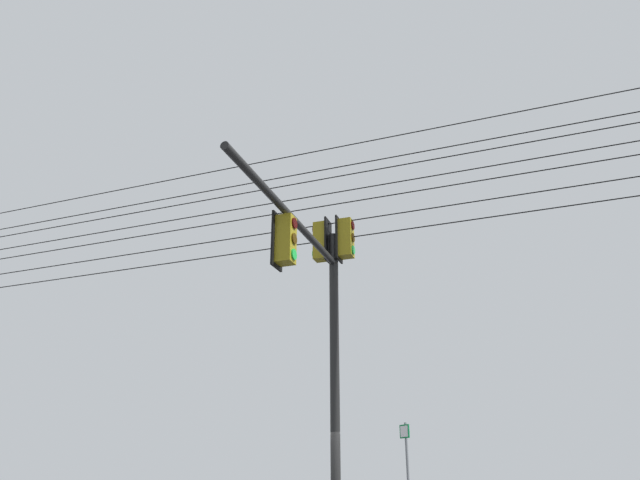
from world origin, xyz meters
TOP-DOWN VIEW (x-y plane):
  - signal_mast_assembly at (0.14, -0.06)m, footprint 1.94×5.34m
  - route_sign_primary at (0.59, -4.48)m, footprint 0.32×0.15m
  - overhead_wire_span at (1.67, -0.52)m, footprint 29.08×7.37m

SIDE VIEW (x-z plane):
  - route_sign_primary at x=0.59m, z-range 0.27..3.25m
  - signal_mast_assembly at x=0.14m, z-range 1.53..8.72m
  - overhead_wire_span at x=1.67m, z-range 6.60..9.16m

